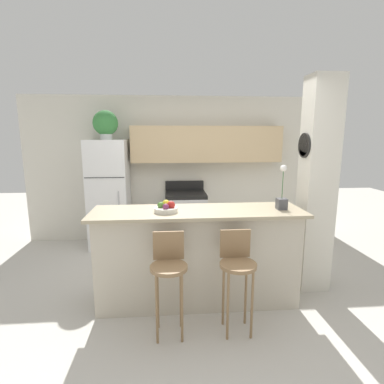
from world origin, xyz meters
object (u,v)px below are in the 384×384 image
bar_stool_right (237,266)px  fruit_bowl (166,208)px  stove_range (186,218)px  potted_plant_on_fridge (106,124)px  bar_stool_left (169,269)px  refrigerator (109,194)px  orchid_vase (282,196)px  trash_bin (142,238)px

bar_stool_right → fruit_bowl: 0.94m
stove_range → bar_stool_right: size_ratio=1.09×
potted_plant_on_fridge → bar_stool_left: bearing=-67.8°
refrigerator → fruit_bowl: bearing=-63.4°
stove_range → orchid_vase: 2.26m
bar_stool_right → orchid_vase: bearing=40.1°
bar_stool_right → trash_bin: size_ratio=2.59×
stove_range → bar_stool_left: (-0.30, -2.41, 0.20)m
bar_stool_left → orchid_vase: orchid_vase is taller
trash_bin → fruit_bowl: bearing=-76.2°
refrigerator → trash_bin: (0.54, -0.21, -0.71)m
orchid_vase → fruit_bowl: (-1.27, -0.02, -0.10)m
refrigerator → bar_stool_left: (0.98, -2.41, -0.25)m
bar_stool_right → bar_stool_left: bearing=180.0°
potted_plant_on_fridge → orchid_vase: 3.05m
trash_bin → bar_stool_right: bearing=-63.7°
bar_stool_left → potted_plant_on_fridge: bearing=112.2°
bar_stool_right → trash_bin: bar_stool_right is taller
potted_plant_on_fridge → trash_bin: size_ratio=1.22×
trash_bin → orchid_vase: bearing=-45.1°
stove_range → bar_stool_right: bearing=-81.8°
orchid_vase → trash_bin: bearing=134.9°
bar_stool_right → potted_plant_on_fridge: (-1.63, 2.41, 1.40)m
refrigerator → potted_plant_on_fridge: 1.15m
bar_stool_left → stove_range: bearing=82.9°
bar_stool_right → refrigerator: bearing=124.1°
stove_range → fruit_bowl: bearing=-99.4°
trash_bin → refrigerator: bearing=158.9°
orchid_vase → fruit_bowl: size_ratio=1.96×
orchid_vase → refrigerator: bearing=139.5°
orchid_vase → trash_bin: orchid_vase is taller
stove_range → trash_bin: bearing=-164.0°
stove_range → potted_plant_on_fridge: 2.05m
bar_stool_left → fruit_bowl: 0.67m
stove_range → fruit_bowl: (-0.32, -1.93, 0.66)m
potted_plant_on_fridge → orchid_vase: (2.23, -1.90, -0.84)m
bar_stool_left → trash_bin: 2.29m
bar_stool_right → orchid_vase: size_ratio=2.02×
refrigerator → orchid_vase: (2.23, -1.90, 0.32)m
potted_plant_on_fridge → orchid_vase: bearing=-40.5°
bar_stool_left → fruit_bowl: (-0.02, 0.48, 0.46)m
bar_stool_left → refrigerator: bearing=112.2°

